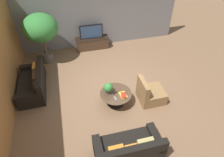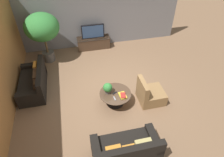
{
  "view_description": "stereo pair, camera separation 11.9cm",
  "coord_description": "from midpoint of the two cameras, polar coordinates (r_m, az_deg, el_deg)",
  "views": [
    {
      "loc": [
        -1.28,
        -4.89,
        4.86
      ],
      "look_at": [
        -0.03,
        0.0,
        0.55
      ],
      "focal_mm": 32.0,
      "sensor_mm": 36.0,
      "label": 1
    },
    {
      "loc": [
        -1.16,
        -4.92,
        4.86
      ],
      "look_at": [
        -0.03,
        0.0,
        0.55
      ],
      "focal_mm": 32.0,
      "sensor_mm": 36.0,
      "label": 2
    }
  ],
  "objects": [
    {
      "name": "television",
      "position": [
        8.88,
        -6.34,
        13.16
      ],
      "size": [
        0.99,
        0.13,
        0.61
      ],
      "color": "black",
      "rests_on": "media_console"
    },
    {
      "name": "back_wall_stone",
      "position": [
        8.91,
        -5.66,
        18.15
      ],
      "size": [
        7.4,
        0.12,
        3.0
      ],
      "primitive_type": "cube",
      "color": "slate",
      "rests_on": "ground"
    },
    {
      "name": "couch_by_wall",
      "position": [
        7.36,
        -21.96,
        -1.38
      ],
      "size": [
        0.84,
        1.76,
        0.84
      ],
      "rotation": [
        0.0,
        0.0,
        -1.57
      ],
      "color": "black",
      "rests_on": "ground"
    },
    {
      "name": "media_console",
      "position": [
        9.15,
        -6.09,
        10.11
      ],
      "size": [
        1.45,
        0.5,
        0.52
      ],
      "color": "#473323",
      "rests_on": "ground"
    },
    {
      "name": "remote_black",
      "position": [
        6.28,
        0.38,
        -4.15
      ],
      "size": [
        0.16,
        0.11,
        0.02
      ],
      "primitive_type": "cube",
      "rotation": [
        0.0,
        0.0,
        -1.06
      ],
      "color": "black",
      "rests_on": "coffee_table"
    },
    {
      "name": "couch_near_entry",
      "position": [
        5.28,
        4.04,
        -19.64
      ],
      "size": [
        1.67,
        0.84,
        0.84
      ],
      "rotation": [
        0.0,
        0.0,
        3.14
      ],
      "color": "black",
      "rests_on": "ground"
    },
    {
      "name": "potted_palm_tall",
      "position": [
        8.12,
        -20.16,
        13.04
      ],
      "size": [
        1.3,
        1.3,
        2.02
      ],
      "color": "#514C47",
      "rests_on": "ground"
    },
    {
      "name": "armchair_wicker",
      "position": [
        6.61,
        10.29,
        -4.29
      ],
      "size": [
        0.8,
        0.76,
        0.86
      ],
      "rotation": [
        0.0,
        0.0,
        1.57
      ],
      "color": "olive",
      "rests_on": "ground"
    },
    {
      "name": "remote_silver",
      "position": [
        6.11,
        0.39,
        -5.73
      ],
      "size": [
        0.06,
        0.16,
        0.02
      ],
      "primitive_type": "cube",
      "rotation": [
        0.0,
        0.0,
        0.11
      ],
      "color": "gray",
      "rests_on": "coffee_table"
    },
    {
      "name": "coffee_table",
      "position": [
        6.37,
        0.53,
        -5.08
      ],
      "size": [
        1.0,
        1.0,
        0.44
      ],
      "color": "black",
      "rests_on": "ground"
    },
    {
      "name": "book_stack",
      "position": [
        6.19,
        2.69,
        -4.77
      ],
      "size": [
        0.23,
        0.32,
        0.07
      ],
      "color": "gold",
      "rests_on": "coffee_table"
    },
    {
      "name": "ground_plane",
      "position": [
        7.01,
        -0.25,
        -3.4
      ],
      "size": [
        24.0,
        24.0,
        0.0
      ],
      "primitive_type": "plane",
      "color": "brown"
    },
    {
      "name": "potted_plant_tabletop",
      "position": [
        6.17,
        -1.69,
        -2.73
      ],
      "size": [
        0.29,
        0.29,
        0.36
      ],
      "color": "#514C47",
      "rests_on": "coffee_table"
    }
  ]
}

